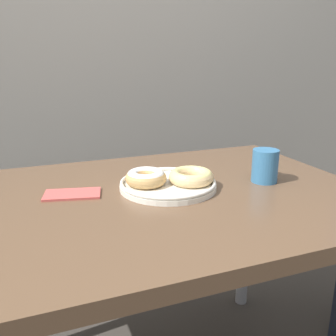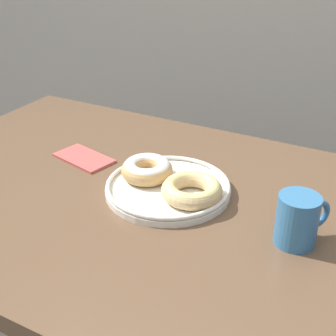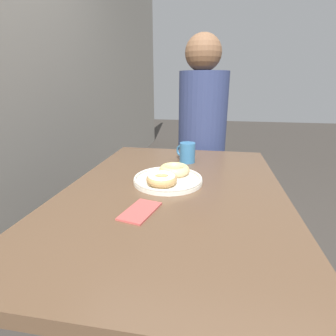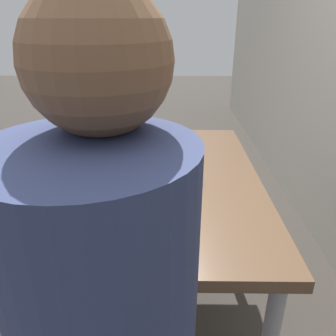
# 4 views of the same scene
# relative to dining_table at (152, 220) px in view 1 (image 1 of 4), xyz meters

# --- Properties ---
(wall_back) EXTENTS (8.00, 0.05, 2.60)m
(wall_back) POSITION_rel_dining_table_xyz_m (0.00, 1.00, 0.66)
(wall_back) COLOR #9E998E
(wall_back) RESTS_ON ground_plane
(dining_table) EXTENTS (1.20, 0.81, 0.71)m
(dining_table) POSITION_rel_dining_table_xyz_m (0.00, 0.00, 0.00)
(dining_table) COLOR brown
(dining_table) RESTS_ON ground_plane
(donut_plate) EXTENTS (0.28, 0.27, 0.06)m
(donut_plate) POSITION_rel_dining_table_xyz_m (0.06, 0.03, 0.10)
(donut_plate) COLOR silver
(donut_plate) RESTS_ON dining_table
(coffee_mug) EXTENTS (0.09, 0.10, 0.10)m
(coffee_mug) POSITION_rel_dining_table_xyz_m (0.35, -0.01, 0.12)
(coffee_mug) COLOR teal
(coffee_mug) RESTS_ON dining_table
(napkin) EXTENTS (0.16, 0.11, 0.01)m
(napkin) POSITION_rel_dining_table_xyz_m (-0.20, 0.07, 0.08)
(napkin) COLOR #BC4C47
(napkin) RESTS_ON dining_table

